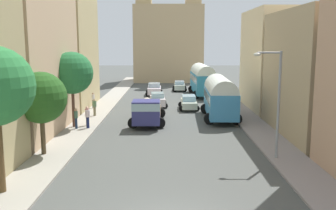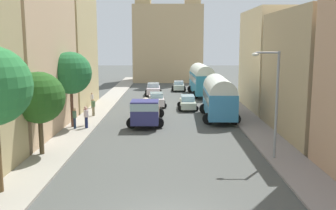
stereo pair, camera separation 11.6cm
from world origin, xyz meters
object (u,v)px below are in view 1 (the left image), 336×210
at_px(parked_bus_0, 219,96).
at_px(parked_bus_1, 201,78).
at_px(car_1, 153,89).
at_px(car_2, 188,102).
at_px(pedestrian_1, 92,100).
at_px(pedestrian_3, 75,118).
at_px(car_3, 178,86).
at_px(pedestrian_0, 93,107).
at_px(pedestrian_2, 87,117).
at_px(cargo_truck_0, 146,111).
at_px(car_0, 156,100).
at_px(streetlamp_near, 274,96).
at_px(pedestrian_4, 86,115).

height_order(parked_bus_0, parked_bus_1, parked_bus_1).
distance_m(car_1, car_2, 11.68).
xyz_separation_m(parked_bus_0, parked_bus_1, (-0.24, 15.81, 0.17)).
height_order(parked_bus_1, pedestrian_1, parked_bus_1).
distance_m(pedestrian_1, pedestrian_3, 9.86).
bearing_deg(car_3, parked_bus_1, -59.85).
xyz_separation_m(parked_bus_0, pedestrian_0, (-11.84, 0.77, -1.15)).
bearing_deg(pedestrian_2, cargo_truck_0, 20.36).
height_order(parked_bus_0, pedestrian_1, parked_bus_0).
xyz_separation_m(car_0, car_3, (2.86, 14.15, -0.06)).
height_order(parked_bus_1, car_0, parked_bus_1).
bearing_deg(streetlamp_near, pedestrian_2, 148.03).
relative_size(parked_bus_0, pedestrian_0, 4.63).
xyz_separation_m(parked_bus_1, cargo_truck_0, (-6.39, -18.53, -1.08)).
bearing_deg(parked_bus_1, pedestrian_0, -127.65).
distance_m(pedestrian_1, pedestrian_2, 9.70).
height_order(car_0, pedestrian_3, pedestrian_3).
height_order(car_1, pedestrian_0, pedestrian_0).
distance_m(car_2, pedestrian_3, 13.82).
distance_m(car_0, streetlamp_near, 20.86).
distance_m(parked_bus_1, pedestrian_1, 16.56).
xyz_separation_m(pedestrian_0, pedestrian_1, (-0.97, 4.32, 0.05)).
relative_size(car_1, streetlamp_near, 0.65).
height_order(pedestrian_1, pedestrian_2, pedestrian_2).
xyz_separation_m(car_2, pedestrian_1, (-10.18, -0.05, 0.30)).
distance_m(parked_bus_1, streetlamp_near, 28.47).
xyz_separation_m(parked_bus_1, pedestrian_0, (-11.60, -15.03, -1.31)).
relative_size(cargo_truck_0, car_2, 1.75).
xyz_separation_m(car_3, pedestrian_0, (-8.70, -20.02, 0.26)).
xyz_separation_m(pedestrian_1, pedestrian_4, (1.16, -8.56, -0.03)).
height_order(car_3, pedestrian_0, pedestrian_0).
bearing_deg(streetlamp_near, car_0, 111.43).
relative_size(car_0, pedestrian_3, 2.15).
distance_m(parked_bus_0, car_3, 21.08).
xyz_separation_m(car_0, pedestrian_1, (-6.81, -1.54, 0.25)).
height_order(car_0, car_3, car_0).
height_order(car_0, pedestrian_4, pedestrian_4).
relative_size(car_0, pedestrian_1, 2.16).
bearing_deg(pedestrian_2, parked_bus_0, 21.52).
relative_size(cargo_truck_0, pedestrian_0, 4.19).
xyz_separation_m(car_1, pedestrian_0, (-5.14, -15.33, 0.17)).
bearing_deg(cargo_truck_0, pedestrian_3, -160.36).
distance_m(cargo_truck_0, car_3, 23.78).
relative_size(parked_bus_1, pedestrian_0, 5.33).
bearing_deg(pedestrian_2, car_0, 64.17).
height_order(car_3, pedestrian_4, pedestrian_4).
bearing_deg(pedestrian_1, pedestrian_2, -81.58).
bearing_deg(cargo_truck_0, streetlamp_near, -50.29).
relative_size(pedestrian_1, streetlamp_near, 0.28).
xyz_separation_m(car_0, car_2, (3.37, -1.49, -0.05)).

